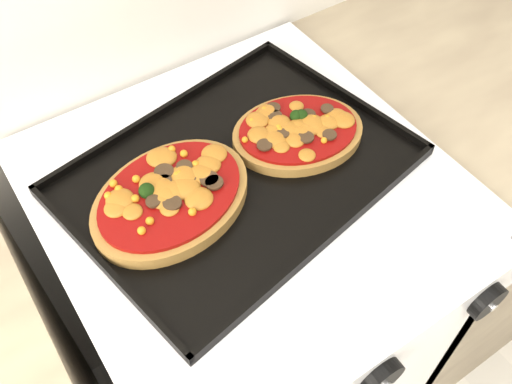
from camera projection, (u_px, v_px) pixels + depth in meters
stove at (250, 317)px, 1.22m from camera, size 0.60×0.60×0.91m
control_panel at (378, 361)px, 0.74m from camera, size 0.60×0.02×0.09m
knob_center at (382, 378)px, 0.73m from camera, size 0.06×0.02×0.06m
knob_right at (487, 301)px, 0.80m from camera, size 0.06×0.02×0.06m
baking_tray at (238, 170)px, 0.86m from camera, size 0.55×0.45×0.02m
pizza_left at (171, 197)px, 0.81m from camera, size 0.28×0.23×0.04m
pizza_right at (298, 131)px, 0.89m from camera, size 0.25×0.21×0.03m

